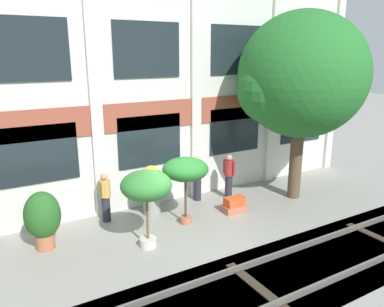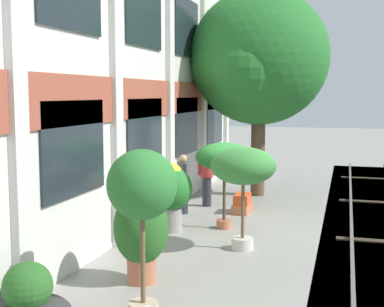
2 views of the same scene
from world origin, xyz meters
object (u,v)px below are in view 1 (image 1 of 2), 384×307
potted_plant_square_trough (235,205)px  potted_plant_tall_urn (146,188)px  potted_plant_ribbed_drum (43,217)px  potted_plant_low_pan (185,170)px  resident_by_doorway (105,196)px  resident_near_plants (198,177)px  broadleaf_tree (302,79)px  potted_plant_stone_basin (151,186)px  resident_watching_tracks (229,175)px

potted_plant_square_trough → potted_plant_tall_urn: 3.72m
potted_plant_square_trough → potted_plant_ribbed_drum: 5.85m
potted_plant_low_pan → potted_plant_tall_urn: 1.75m
potted_plant_low_pan → resident_by_doorway: (-2.06, 1.36, -0.86)m
potted_plant_ribbed_drum → resident_near_plants: 5.34m
broadleaf_tree → potted_plant_stone_basin: broadleaf_tree is taller
potted_plant_tall_urn → potted_plant_ribbed_drum: 2.85m
potted_plant_stone_basin → potted_plant_square_trough: size_ratio=2.10×
resident_by_doorway → potted_plant_stone_basin: bearing=24.0°
resident_near_plants → potted_plant_low_pan: bearing=-82.2°
potted_plant_stone_basin → resident_by_doorway: bearing=171.8°
potted_plant_low_pan → resident_by_doorway: bearing=146.6°
broadleaf_tree → resident_near_plants: broadleaf_tree is taller
broadleaf_tree → resident_watching_tracks: size_ratio=4.00×
potted_plant_ribbed_drum → resident_by_doorway: 2.10m
broadleaf_tree → potted_plant_stone_basin: bearing=166.3°
resident_watching_tracks → resident_near_plants: bearing=-34.8°
potted_plant_ribbed_drum → resident_by_doorway: size_ratio=1.02×
potted_plant_low_pan → resident_by_doorway: potted_plant_low_pan is taller
broadleaf_tree → potted_plant_ribbed_drum: broadleaf_tree is taller
broadleaf_tree → potted_plant_stone_basin: 6.12m
broadleaf_tree → potted_plant_ribbed_drum: bearing=175.8°
resident_by_doorway → potted_plant_low_pan: bearing=-1.2°
broadleaf_tree → potted_plant_square_trough: bearing=-179.6°
resident_watching_tracks → potted_plant_ribbed_drum: bearing=-11.0°
potted_plant_stone_basin → potted_plant_ribbed_drum: size_ratio=1.02×
broadleaf_tree → resident_watching_tracks: (-2.08, 1.12, -3.36)m
resident_watching_tracks → potted_plant_tall_urn: bearing=9.0°
broadleaf_tree → potted_plant_square_trough: size_ratio=8.29×
resident_by_doorway → resident_watching_tracks: (4.40, -0.32, 0.02)m
potted_plant_low_pan → resident_watching_tracks: (2.35, 1.04, -0.83)m
potted_plant_low_pan → potted_plant_stone_basin: (-0.61, 1.15, -0.73)m
potted_plant_square_trough → resident_by_doorway: resident_by_doorway is taller
resident_by_doorway → resident_near_plants: size_ratio=0.98×
broadleaf_tree → resident_near_plants: bearing=154.6°
broadleaf_tree → potted_plant_square_trough: broadleaf_tree is taller
broadleaf_tree → potted_plant_low_pan: broadleaf_tree is taller
potted_plant_stone_basin → broadleaf_tree: bearing=-13.7°
resident_by_doorway → potted_plant_ribbed_drum: bearing=-124.9°
potted_plant_tall_urn → broadleaf_tree: bearing=6.3°
potted_plant_ribbed_drum → potted_plant_stone_basin: bearing=10.2°
resident_near_plants → resident_watching_tracks: bearing=30.5°
potted_plant_low_pan → resident_by_doorway: size_ratio=1.32×
potted_plant_stone_basin → resident_near_plants: bearing=8.1°
potted_plant_ribbed_drum → resident_near_plants: size_ratio=1.00×
potted_plant_square_trough → potted_plant_ribbed_drum: (-5.77, 0.64, 0.65)m
broadleaf_tree → potted_plant_stone_basin: size_ratio=3.95×
potted_plant_stone_basin → resident_watching_tracks: size_ratio=1.01×
potted_plant_tall_urn → resident_near_plants: (2.85, 2.17, -0.83)m
potted_plant_tall_urn → resident_by_doorway: potted_plant_tall_urn is taller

